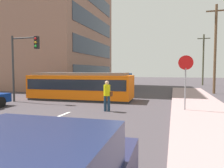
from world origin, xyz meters
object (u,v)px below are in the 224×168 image
Objects in this scene: traffic_light_mast at (23,56)px; utility_pole_mid at (215,48)px; parked_sedan_far at (59,87)px; stop_sign at (186,71)px; city_bus at (116,81)px; pedestrian_crossing at (107,94)px; streetcar_tram at (81,86)px; utility_pole_far at (203,59)px.

utility_pole_mid reaches higher than traffic_light_mast.
parked_sedan_far is 13.63m from stop_sign.
city_bus is 12.14m from pedestrian_crossing.
city_bus is at bearing 122.11° from stop_sign.
stop_sign is (6.84, -10.90, 1.10)m from city_bus.
stop_sign is (4.06, 0.92, 1.25)m from pedestrian_crossing.
utility_pole_mid reaches higher than parked_sedan_far.
parked_sedan_far is 6.87m from traffic_light_mast.
utility_pole_mid is (7.22, 11.36, 3.48)m from pedestrian_crossing.
pedestrian_crossing is at bearing -48.76° from streetcar_tram.
stop_sign is 0.34× the size of utility_pole_mid.
pedestrian_crossing is at bearing -76.75° from city_bus.
pedestrian_crossing is (3.36, -3.83, -0.13)m from streetcar_tram.
utility_pole_mid reaches higher than streetcar_tram.
streetcar_tram is 22.99m from utility_pole_far.
utility_pole_mid is (14.83, 3.57, 3.80)m from parked_sedan_far.
utility_pole_mid reaches higher than pedestrian_crossing.
pedestrian_crossing is 10.89m from parked_sedan_far.
parked_sedan_far is 0.98× the size of traffic_light_mast.
streetcar_tram is 5.83m from parked_sedan_far.
streetcar_tram reaches higher than city_bus.
stop_sign is 0.37× the size of utility_pole_far.
streetcar_tram is 8.00m from city_bus.
stop_sign is (11.66, -6.87, 1.57)m from parked_sedan_far.
traffic_light_mast is at bearing -122.86° from utility_pole_far.
streetcar_tram is at bearing -144.53° from utility_pole_mid.
parked_sedan_far is at bearing 98.60° from traffic_light_mast.
parked_sedan_far is 0.59× the size of utility_pole_far.
parked_sedan_far is 15.72m from utility_pole_mid.
traffic_light_mast is 0.55× the size of utility_pole_mid.
traffic_light_mast is (-10.71, 0.60, 1.07)m from stop_sign.
city_bus is 12.91m from stop_sign.
stop_sign reaches higher than pedestrian_crossing.
utility_pole_far is (7.71, 23.76, 3.08)m from pedestrian_crossing.
utility_pole_far is at bearing 46.19° from parked_sedan_far.
traffic_light_mast is (-3.88, -10.29, 2.17)m from city_bus.
pedestrian_crossing is 7.21m from traffic_light_mast.
streetcar_tram is at bearing -119.04° from utility_pole_far.
traffic_light_mast is at bearing -81.40° from parked_sedan_far.
pedestrian_crossing is 0.37× the size of parked_sedan_far.
utility_pole_far is at bearing 72.02° from pedestrian_crossing.
city_bus is 0.64× the size of utility_pole_mid.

